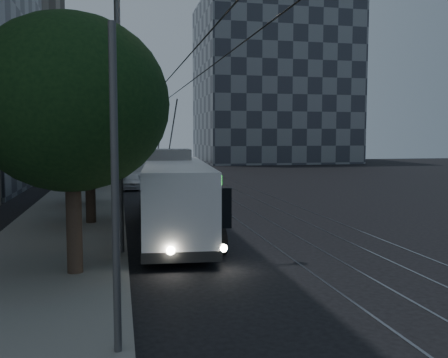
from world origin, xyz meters
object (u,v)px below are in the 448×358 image
pickup_silver (167,197)px  car_white_d (141,169)px  car_white_b (143,174)px  streetlamp_near (131,76)px  streetlamp_far (123,116)px  car_white_a (132,181)px  trolleybus (175,196)px  car_white_c (136,170)px

pickup_silver → car_white_d: pickup_silver is taller
pickup_silver → car_white_d: (-0.38, 24.20, -0.02)m
car_white_b → car_white_d: (0.19, 8.20, -0.09)m
car_white_d → streetlamp_near: streetlamp_near is taller
car_white_d → streetlamp_far: (-1.71, -8.48, 4.98)m
pickup_silver → car_white_a: (-1.60, 11.00, -0.09)m
trolleybus → car_white_b: 22.92m
car_white_c → streetlamp_near: (-1.10, -31.16, 5.19)m
car_white_d → streetlamp_far: size_ratio=0.43×
pickup_silver → car_white_d: size_ratio=1.26×
car_white_b → car_white_d: bearing=105.8°
streetlamp_near → trolleybus: bearing=61.4°
car_white_a → car_white_d: (1.22, 13.20, 0.07)m
car_white_d → car_white_a: bearing=-95.8°
car_white_b → car_white_c: bearing=111.9°
trolleybus → car_white_d: size_ratio=2.84×
car_white_b → streetlamp_far: size_ratio=0.58×
pickup_silver → streetlamp_far: size_ratio=0.55×
trolleybus → car_white_d: bearing=94.8°
pickup_silver → streetlamp_near: streetlamp_near is taller
pickup_silver → car_white_d: bearing=92.8°
car_white_d → streetlamp_near: 34.81m
car_white_d → streetlamp_far: 9.98m
pickup_silver → car_white_b: bearing=94.0°
pickup_silver → car_white_b: car_white_b is taller
car_white_a → streetlamp_far: 6.94m
car_white_c → streetlamp_far: streetlamp_far is taller
car_white_c → streetlamp_near: size_ratio=0.48×
car_white_a → streetlamp_near: (-0.49, -21.16, 5.36)m
car_white_c → car_white_d: (0.61, 3.20, -0.10)m
car_white_a → pickup_silver: bearing=-79.6°
streetlamp_far → car_white_c: bearing=78.2°
car_white_a → car_white_d: bearing=86.9°
pickup_silver → car_white_b: 16.01m
trolleybus → car_white_a: bearing=98.8°
trolleybus → car_white_b: trolleybus is taller
car_white_a → trolleybus: bearing=-83.7°
car_white_b → car_white_c: car_white_c is taller
car_white_a → car_white_c: (0.61, 10.00, 0.17)m
car_white_c → car_white_d: 3.26m
car_white_b → streetlamp_near: (-1.51, -26.16, 5.20)m
car_white_a → car_white_c: size_ratio=0.76×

